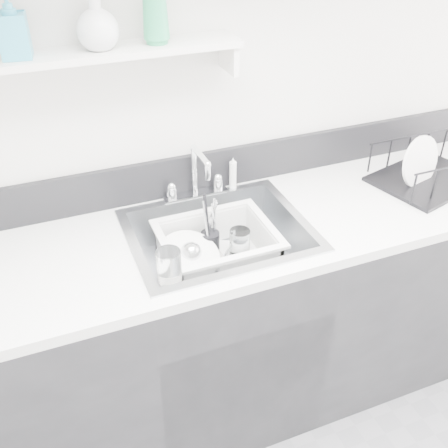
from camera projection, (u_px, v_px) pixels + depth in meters
name	position (u px, v px, depth m)	size (l,w,h in m)	color
room_shell	(403.00, 103.00, 0.82)	(3.50, 3.00, 2.60)	silver
counter_run	(219.00, 323.00, 2.13)	(3.20, 0.62, 0.92)	black
backsplash	(191.00, 174.00, 2.05)	(3.20, 0.02, 0.16)	black
sink	(219.00, 251.00, 1.92)	(0.64, 0.52, 0.20)	silver
faucet	(196.00, 184.00, 2.02)	(0.26, 0.18, 0.23)	silver
side_sprayer	(233.00, 173.00, 2.07)	(0.03, 0.03, 0.14)	silver
wall_shelf	(84.00, 57.00, 1.60)	(1.00, 0.16, 0.12)	silver
wash_tub	(217.00, 250.00, 1.92)	(0.41, 0.34, 0.16)	silver
plate_stack	(191.00, 263.00, 1.91)	(0.28, 0.27, 0.11)	white
utensil_cup	(210.00, 240.00, 1.99)	(0.07, 0.07, 0.24)	black
ladle	(212.00, 260.00, 1.90)	(0.31, 0.11, 0.09)	silver
tumbler_in_tub	(240.00, 243.00, 1.97)	(0.08, 0.08, 0.11)	white
tumbler_counter	(169.00, 266.00, 1.62)	(0.08, 0.08, 0.11)	white
dish_rack	(430.00, 164.00, 2.13)	(0.43, 0.32, 0.15)	black
bowl_small	(247.00, 267.00, 1.91)	(0.12, 0.12, 0.04)	white
soap_bottle_b	(12.00, 25.00, 1.48)	(0.08, 0.09, 0.18)	#369DBA
soap_bottle_c	(97.00, 21.00, 1.56)	(0.13, 0.13, 0.17)	silver
soap_bottle_d	(155.00, 7.00, 1.60)	(0.08, 0.08, 0.22)	#27985E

